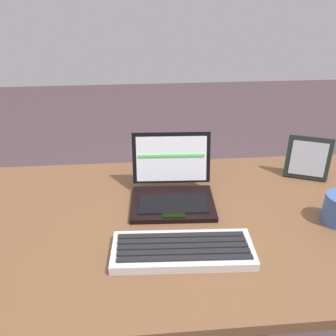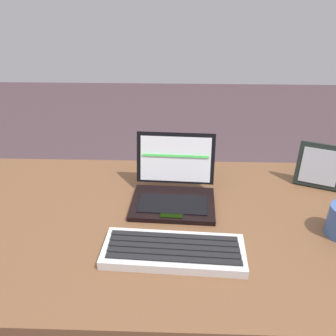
% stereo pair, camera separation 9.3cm
% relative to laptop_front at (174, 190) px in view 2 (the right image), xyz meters
% --- Properties ---
extents(desk, '(1.43, 0.70, 0.70)m').
position_rel_laptop_front_xyz_m(desk, '(0.00, -0.10, -0.15)').
color(desk, brown).
rests_on(desk, ground).
extents(laptop_front, '(0.25, 0.23, 0.18)m').
position_rel_laptop_front_xyz_m(laptop_front, '(0.00, 0.00, 0.00)').
color(laptop_front, black).
rests_on(laptop_front, desk).
extents(external_keyboard, '(0.35, 0.14, 0.03)m').
position_rel_laptop_front_xyz_m(external_keyboard, '(0.01, -0.23, -0.03)').
color(external_keyboard, silver).
rests_on(external_keyboard, desk).
extents(photo_frame, '(0.14, 0.08, 0.15)m').
position_rel_laptop_front_xyz_m(photo_frame, '(0.46, 0.10, 0.03)').
color(photo_frame, black).
rests_on(photo_frame, desk).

